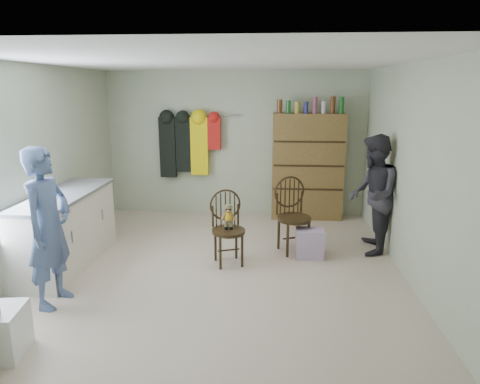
# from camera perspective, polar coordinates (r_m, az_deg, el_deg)

# --- Properties ---
(ground_plane) EXTENTS (5.00, 5.00, 0.00)m
(ground_plane) POSITION_cam_1_polar(r_m,az_deg,el_deg) (5.46, -2.82, -10.19)
(ground_plane) COLOR beige
(ground_plane) RESTS_ON ground
(room_walls) EXTENTS (5.00, 5.00, 5.00)m
(room_walls) POSITION_cam_1_polar(r_m,az_deg,el_deg) (5.55, -2.34, 7.17)
(room_walls) COLOR #B6BD9E
(room_walls) RESTS_ON ground
(counter) EXTENTS (0.64, 1.86, 0.94)m
(counter) POSITION_cam_1_polar(r_m,az_deg,el_deg) (5.85, -22.26, -4.64)
(counter) COLOR silver
(counter) RESTS_ON ground
(chair_front) EXTENTS (0.54, 0.54, 0.95)m
(chair_front) POSITION_cam_1_polar(r_m,az_deg,el_deg) (5.46, -1.67, -4.19)
(chair_front) COLOR #332312
(chair_front) RESTS_ON ground
(chair_far) EXTENTS (0.59, 0.59, 1.03)m
(chair_far) POSITION_cam_1_polar(r_m,az_deg,el_deg) (5.90, 6.99, -2.68)
(chair_far) COLOR #332312
(chair_far) RESTS_ON ground
(striped_bag) EXTENTS (0.37, 0.29, 0.39)m
(striped_bag) POSITION_cam_1_polar(r_m,az_deg,el_deg) (5.81, 9.26, -6.78)
(striped_bag) COLOR pink
(striped_bag) RESTS_ON ground
(person_left) EXTENTS (0.46, 0.65, 1.66)m
(person_left) POSITION_cam_1_polar(r_m,az_deg,el_deg) (4.76, -24.18, -4.37)
(person_left) COLOR #4B5E8A
(person_left) RESTS_ON ground
(person_right) EXTENTS (0.74, 0.88, 1.62)m
(person_right) POSITION_cam_1_polar(r_m,az_deg,el_deg) (6.02, 17.27, -0.35)
(person_right) COLOR #2D2B33
(person_right) RESTS_ON ground
(dresser) EXTENTS (1.20, 0.39, 2.08)m
(dresser) POSITION_cam_1_polar(r_m,az_deg,el_deg) (7.39, 9.00, 3.46)
(dresser) COLOR brown
(dresser) RESTS_ON ground
(coat_rack) EXTENTS (1.42, 0.12, 1.09)m
(coat_rack) POSITION_cam_1_polar(r_m,az_deg,el_deg) (7.54, -6.99, 6.31)
(coat_rack) COLOR #99999E
(coat_rack) RESTS_ON ground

